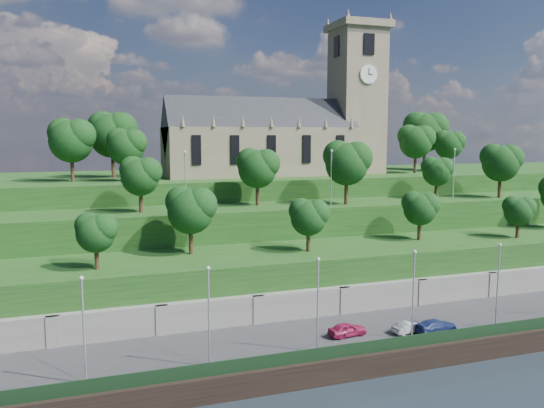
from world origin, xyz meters
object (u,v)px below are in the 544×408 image
object	(u,v)px
church	(287,131)
car_left	(347,329)
car_right	(436,326)
car_middle	(408,327)

from	to	relation	value
church	car_left	world-z (taller)	church
car_left	car_right	world-z (taller)	car_left
car_left	car_middle	xyz separation A→B (m)	(6.16, -1.14, -0.10)
car_left	church	bearing A→B (deg)	-17.90
car_middle	car_right	size ratio (longest dim) A/B	0.76
car_middle	church	bearing A→B (deg)	-12.64
church	car_right	bearing A→B (deg)	-89.38
car_middle	car_left	bearing A→B (deg)	70.01
church	car_middle	world-z (taller)	church
church	car_right	distance (m)	47.23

